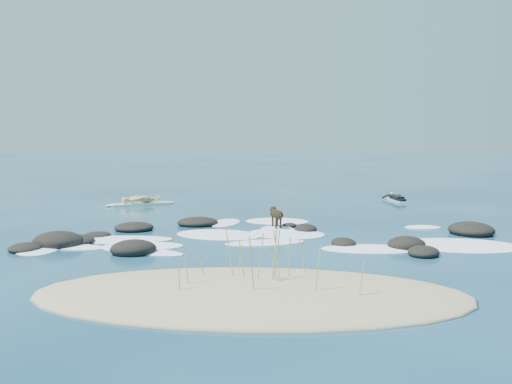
{
  "coord_description": "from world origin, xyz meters",
  "views": [
    {
      "loc": [
        0.86,
        -19.42,
        3.25
      ],
      "look_at": [
        -0.71,
        4.0,
        0.9
      ],
      "focal_mm": 40.0,
      "sensor_mm": 36.0,
      "label": 1
    }
  ],
  "objects": [
    {
      "name": "ground",
      "position": [
        0.0,
        0.0,
        0.0
      ],
      "size": [
        160.0,
        160.0,
        0.0
      ],
      "primitive_type": "plane",
      "color": "#0A2642",
      "rests_on": "ground"
    },
    {
      "name": "standing_surfer_rig",
      "position": [
        -6.28,
        6.52,
        0.73
      ],
      "size": [
        2.99,
        1.84,
        1.85
      ],
      "rotation": [
        0.0,
        0.0,
        0.51
      ],
      "color": "#F2EDC2",
      "rests_on": "ground"
    },
    {
      "name": "paddling_surfer_rig",
      "position": [
        5.91,
        8.89,
        0.13
      ],
      "size": [
        1.01,
        2.23,
        0.39
      ],
      "rotation": [
        0.0,
        0.0,
        1.74
      ],
      "color": "silver",
      "rests_on": "ground"
    },
    {
      "name": "reef_rocks",
      "position": [
        -1.09,
        -1.98,
        0.11
      ],
      "size": [
        14.71,
        6.67,
        0.59
      ],
      "color": "black",
      "rests_on": "ground"
    },
    {
      "name": "sand_dune",
      "position": [
        0.0,
        -8.2,
        0.0
      ],
      "size": [
        9.0,
        4.4,
        0.6
      ],
      "primitive_type": "ellipsoid",
      "color": "#9E8966",
      "rests_on": "ground"
    },
    {
      "name": "dune_grass",
      "position": [
        0.2,
        -8.03,
        0.63
      ],
      "size": [
        3.56,
        1.89,
        1.23
      ],
      "color": "#9EA54F",
      "rests_on": "ground"
    },
    {
      "name": "dog",
      "position": [
        0.25,
        0.17,
        0.51
      ],
      "size": [
        0.54,
        1.19,
        0.77
      ],
      "rotation": [
        0.0,
        0.0,
        1.88
      ],
      "color": "black",
      "rests_on": "ground"
    },
    {
      "name": "breaking_foam",
      "position": [
        -0.43,
        -1.82,
        0.01
      ],
      "size": [
        14.97,
        7.74,
        0.12
      ],
      "color": "white",
      "rests_on": "ground"
    }
  ]
}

